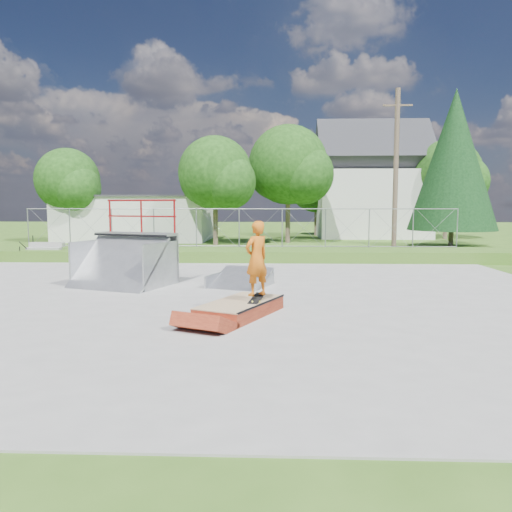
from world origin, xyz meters
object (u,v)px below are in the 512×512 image
(grind_box, at_px, (240,309))
(skater, at_px, (257,262))
(quarter_pipe, at_px, (122,243))
(flat_bank_ramp, at_px, (240,279))

(grind_box, distance_m, skater, 1.11)
(quarter_pipe, xyz_separation_m, flat_bank_ramp, (3.56, 0.04, -1.07))
(quarter_pipe, bearing_deg, grind_box, -26.58)
(quarter_pipe, bearing_deg, flat_bank_ramp, 19.74)
(grind_box, height_order, skater, skater)
(flat_bank_ramp, relative_size, skater, 1.03)
(quarter_pipe, distance_m, skater, 5.69)
(flat_bank_ramp, bearing_deg, grind_box, -67.06)
(flat_bank_ramp, height_order, skater, skater)
(grind_box, relative_size, skater, 1.54)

